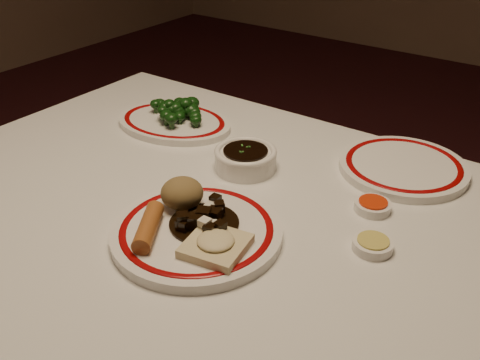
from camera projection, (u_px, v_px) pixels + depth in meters
name	position (u px, v px, depth m)	size (l,w,h in m)	color
dining_table	(207.00, 249.00, 0.99)	(1.20, 0.90, 0.75)	white
main_plate	(197.00, 232.00, 0.86)	(0.37, 0.37, 0.02)	white
rice_mound	(182.00, 193.00, 0.90)	(0.07, 0.07, 0.05)	olive
spring_roll	(148.00, 227.00, 0.84)	(0.03, 0.03, 0.11)	#A65F28
fried_wonton	(216.00, 244.00, 0.81)	(0.10, 0.10, 0.02)	beige
stirfry_heap	(204.00, 220.00, 0.86)	(0.11, 0.11, 0.03)	black
broccoli_plate	(174.00, 122.00, 1.23)	(0.30, 0.27, 0.02)	white
broccoli_pile	(178.00, 110.00, 1.22)	(0.15, 0.12, 0.05)	#23471C
soy_bowl	(246.00, 160.00, 1.05)	(0.12, 0.12, 0.04)	white
sweet_sour_dish	(373.00, 206.00, 0.93)	(0.06, 0.06, 0.02)	white
mustard_dish	(373.00, 245.00, 0.84)	(0.06, 0.06, 0.02)	white
far_plate	(403.00, 167.00, 1.05)	(0.31, 0.31, 0.02)	white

